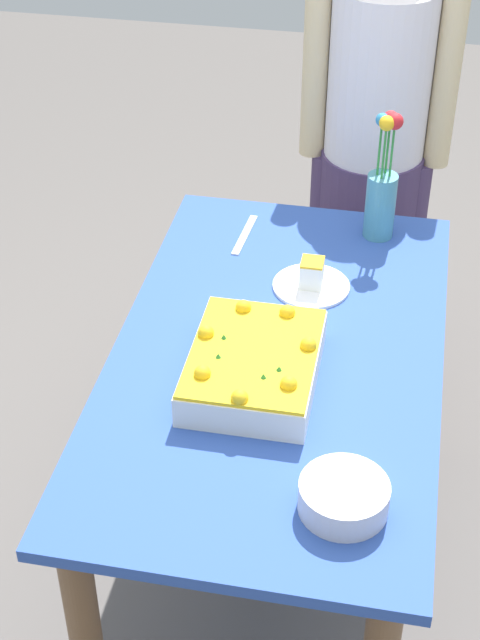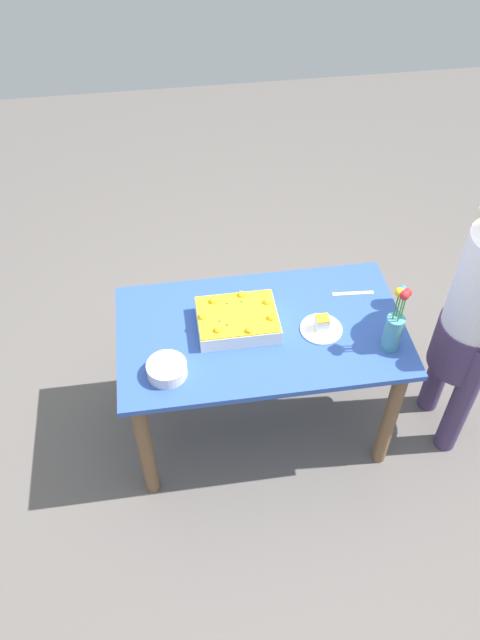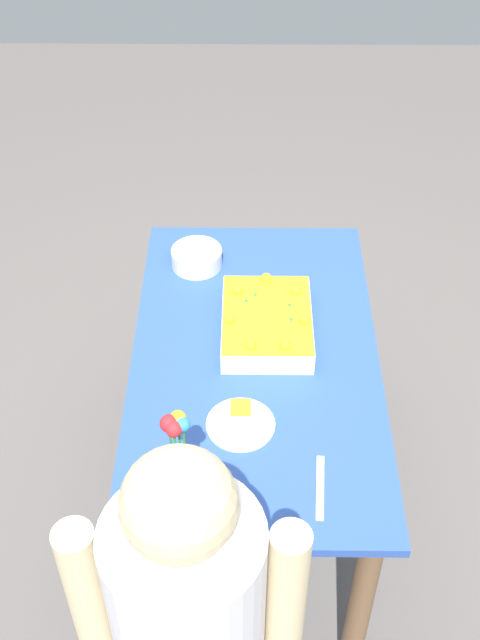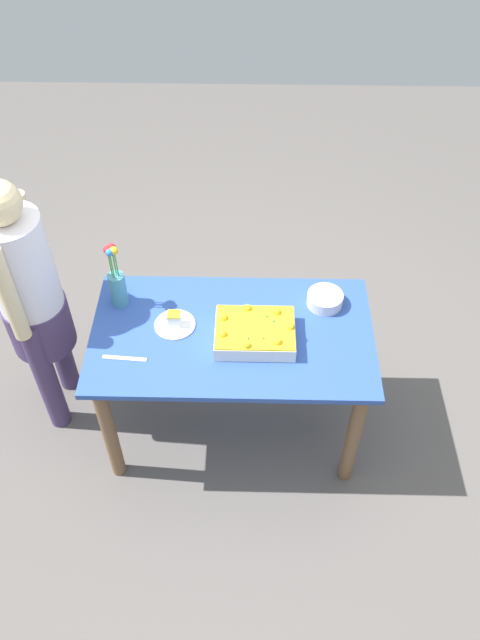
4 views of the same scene
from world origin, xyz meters
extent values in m
plane|color=#5D5754|center=(0.00, 0.00, 0.00)|extent=(8.00, 8.00, 0.00)
cube|color=#2D4EA4|center=(0.00, 0.00, 0.75)|extent=(1.33, 0.75, 0.03)
cylinder|color=brown|center=(-0.59, -0.30, 0.37)|extent=(0.07, 0.07, 0.73)
cylinder|color=brown|center=(0.59, -0.30, 0.37)|extent=(0.07, 0.07, 0.73)
cylinder|color=brown|center=(-0.59, 0.30, 0.37)|extent=(0.07, 0.07, 0.73)
cylinder|color=brown|center=(0.59, 0.30, 0.37)|extent=(0.07, 0.07, 0.73)
cube|color=white|center=(0.11, -0.04, 0.80)|extent=(0.37, 0.28, 0.07)
cube|color=yellow|center=(0.11, -0.04, 0.84)|extent=(0.36, 0.27, 0.01)
sphere|color=yellow|center=(0.27, -0.04, 0.85)|extent=(0.04, 0.04, 0.04)
sphere|color=yellow|center=(0.21, 0.06, 0.85)|extent=(0.04, 0.04, 0.04)
sphere|color=yellow|center=(0.07, 0.08, 0.85)|extent=(0.04, 0.04, 0.04)
sphere|color=yellow|center=(-0.04, 0.01, 0.85)|extent=(0.04, 0.04, 0.04)
sphere|color=yellow|center=(-0.04, -0.09, 0.85)|extent=(0.04, 0.04, 0.04)
sphere|color=yellow|center=(0.07, -0.15, 0.85)|extent=(0.04, 0.04, 0.04)
sphere|color=yellow|center=(0.21, -0.13, 0.85)|extent=(0.04, 0.04, 0.04)
cone|color=#2D8438|center=(0.16, 0.03, 0.85)|extent=(0.02, 0.02, 0.02)
cone|color=#2D8438|center=(0.19, 0.00, 0.85)|extent=(0.02, 0.02, 0.02)
cone|color=#2D8438|center=(0.08, -0.11, 0.85)|extent=(0.02, 0.02, 0.02)
cone|color=#2D8438|center=(0.14, -0.11, 0.85)|extent=(0.02, 0.02, 0.02)
cylinder|color=white|center=(-0.27, 0.04, 0.77)|extent=(0.19, 0.19, 0.01)
cube|color=white|center=(-0.27, 0.04, 0.80)|extent=(0.06, 0.06, 0.07)
cube|color=gold|center=(-0.27, 0.04, 0.84)|extent=(0.06, 0.06, 0.01)
cube|color=silver|center=(-0.48, -0.17, 0.77)|extent=(0.20, 0.03, 0.00)
cylinder|color=teal|center=(-0.55, 0.19, 0.85)|extent=(0.08, 0.08, 0.18)
cylinder|color=#2D8438|center=(-0.53, 0.18, 1.02)|extent=(0.01, 0.01, 0.16)
sphere|color=yellow|center=(-0.53, 0.18, 1.10)|extent=(0.04, 0.04, 0.04)
cylinder|color=#2D8438|center=(-0.55, 0.20, 1.02)|extent=(0.01, 0.01, 0.16)
sphere|color=red|center=(-0.55, 0.20, 1.10)|extent=(0.04, 0.04, 0.04)
cylinder|color=#2D8438|center=(-0.57, 0.19, 1.02)|extent=(0.01, 0.01, 0.16)
sphere|color=red|center=(-0.57, 0.19, 1.10)|extent=(0.04, 0.04, 0.04)
cylinder|color=#2D8438|center=(-0.55, 0.17, 1.02)|extent=(0.01, 0.01, 0.16)
sphere|color=teal|center=(-0.55, 0.17, 1.10)|extent=(0.03, 0.03, 0.03)
cylinder|color=silver|center=(0.45, 0.20, 0.79)|extent=(0.17, 0.17, 0.06)
cylinder|color=silver|center=(-0.96, 0.14, 1.04)|extent=(0.30, 0.30, 0.52)
sphere|color=beige|center=(-0.96, 0.14, 1.39)|extent=(0.20, 0.20, 0.20)
cylinder|color=beige|center=(-0.96, -0.05, 1.04)|extent=(0.08, 0.08, 0.52)
cylinder|color=beige|center=(-0.96, 0.33, 1.04)|extent=(0.08, 0.08, 0.52)
camera|label=1|loc=(1.74, 0.25, 2.18)|focal=55.00mm
camera|label=2|loc=(0.38, 1.91, 2.88)|focal=35.00mm
camera|label=3|loc=(-1.72, 0.03, 2.50)|focal=45.00mm
camera|label=4|loc=(0.08, -1.94, 2.94)|focal=35.00mm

